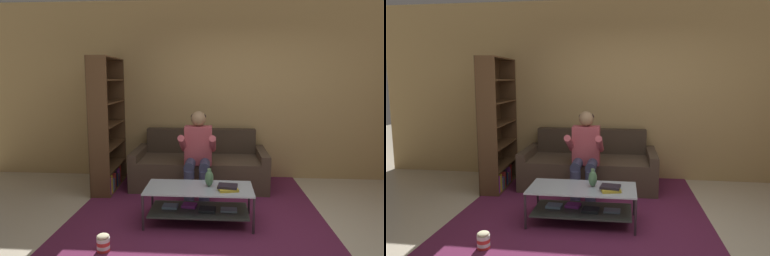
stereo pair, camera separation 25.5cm
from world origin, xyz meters
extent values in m
plane|color=beige|center=(0.00, 0.00, 0.00)|extent=(16.80, 16.80, 0.00)
cube|color=tan|center=(0.00, 2.46, 1.45)|extent=(8.40, 0.12, 2.90)
cube|color=#49392C|center=(-0.54, 1.86, 0.23)|extent=(1.76, 0.96, 0.45)
cube|color=#3E3025|center=(-0.54, 2.25, 0.65)|extent=(1.76, 0.18, 0.39)
cube|color=#49392C|center=(-1.48, 1.86, 0.29)|extent=(0.13, 0.96, 0.57)
cube|color=#49392C|center=(0.41, 1.86, 0.29)|extent=(0.13, 0.96, 0.57)
cylinder|color=#3A3B59|center=(-0.64, 1.07, 0.23)|extent=(0.14, 0.14, 0.45)
cylinder|color=#3A3B59|center=(-0.44, 1.07, 0.23)|extent=(0.14, 0.14, 0.45)
cylinder|color=#3A3B59|center=(-0.64, 1.25, 0.49)|extent=(0.14, 0.42, 0.14)
cylinder|color=#3A3B59|center=(-0.44, 1.25, 0.49)|extent=(0.14, 0.42, 0.14)
cube|color=#B54954|center=(-0.54, 1.46, 0.72)|extent=(0.38, 0.22, 0.54)
cylinder|color=#B54954|center=(-0.74, 1.28, 0.77)|extent=(0.09, 0.49, 0.31)
cylinder|color=#B54954|center=(-0.33, 1.28, 0.77)|extent=(0.09, 0.49, 0.31)
sphere|color=#987453|center=(-0.54, 1.46, 1.10)|extent=(0.21, 0.21, 0.21)
ellipsoid|color=black|center=(-0.54, 1.48, 1.12)|extent=(0.21, 0.21, 0.13)
cube|color=#ACB9CA|center=(-0.47, 0.50, 0.41)|extent=(1.22, 0.57, 0.02)
cube|color=#39423C|center=(-0.47, 0.50, 0.15)|extent=(1.12, 0.53, 0.02)
cylinder|color=#30242C|center=(-1.07, 0.22, 0.21)|extent=(0.03, 0.03, 0.42)
cylinder|color=#30242C|center=(0.12, 0.22, 0.21)|extent=(0.03, 0.03, 0.42)
cylinder|color=#30242C|center=(-1.07, 0.77, 0.21)|extent=(0.03, 0.03, 0.42)
cylinder|color=#30242C|center=(0.12, 0.77, 0.21)|extent=(0.03, 0.03, 0.42)
cube|color=#779EBB|center=(-0.81, 0.53, 0.17)|extent=(0.18, 0.15, 0.03)
cube|color=purple|center=(-0.59, 0.57, 0.17)|extent=(0.18, 0.16, 0.03)
cube|color=#1F232A|center=(-0.38, 0.46, 0.17)|extent=(0.20, 0.17, 0.03)
cube|color=#7791A9|center=(-0.13, 0.48, 0.17)|extent=(0.19, 0.14, 0.02)
cube|color=#5F1F41|center=(-0.50, 1.08, 0.01)|extent=(3.00, 3.36, 0.01)
cube|color=#7E4E62|center=(-0.50, 1.08, 0.01)|extent=(1.65, 1.85, 0.00)
ellipsoid|color=#4E7650|center=(-0.36, 0.54, 0.52)|extent=(0.10, 0.10, 0.19)
cylinder|color=#4E7650|center=(-0.36, 0.54, 0.61)|extent=(0.04, 0.04, 0.04)
cube|color=gold|center=(-0.15, 0.41, 0.44)|extent=(0.24, 0.22, 0.03)
cube|color=black|center=(-0.15, 0.42, 0.46)|extent=(0.23, 0.19, 0.03)
cube|color=#51351F|center=(-1.88, 1.19, 0.98)|extent=(0.28, 0.03, 1.96)
cube|color=#51351F|center=(-1.93, 2.22, 0.98)|extent=(0.28, 0.03, 1.96)
cube|color=#51351F|center=(-2.03, 1.70, 0.98)|extent=(0.07, 1.05, 1.96)
cube|color=#51351F|center=(-1.90, 1.70, 0.01)|extent=(0.33, 1.03, 0.02)
cube|color=#51351F|center=(-1.90, 1.70, 0.33)|extent=(0.33, 1.03, 0.02)
cube|color=#51351F|center=(-1.90, 1.70, 0.65)|extent=(0.33, 1.03, 0.02)
cube|color=#51351F|center=(-1.90, 1.70, 0.98)|extent=(0.33, 1.03, 0.02)
cube|color=#51351F|center=(-1.90, 1.70, 1.30)|extent=(0.33, 1.03, 0.02)
cube|color=#51351F|center=(-1.90, 1.70, 1.63)|extent=(0.33, 1.03, 0.02)
cube|color=#51351F|center=(-1.90, 1.70, 1.95)|extent=(0.33, 1.03, 0.02)
cube|color=teal|center=(-1.87, 1.23, 0.14)|extent=(0.23, 0.05, 0.24)
cube|color=purple|center=(-1.88, 1.29, 0.15)|extent=(0.24, 0.06, 0.25)
cube|color=gold|center=(-1.89, 1.34, 0.14)|extent=(0.25, 0.05, 0.24)
cube|color=gold|center=(-1.89, 1.39, 0.15)|extent=(0.24, 0.05, 0.25)
cube|color=teal|center=(-1.89, 1.43, 0.11)|extent=(0.23, 0.04, 0.18)
cube|color=purple|center=(-1.87, 1.48, 0.11)|extent=(0.19, 0.04, 0.19)
cube|color=#388B55|center=(-1.90, 1.52, 0.11)|extent=(0.26, 0.05, 0.17)
cube|color=red|center=(-1.88, 1.57, 0.14)|extent=(0.22, 0.06, 0.23)
cube|color=#2B1D2D|center=(-1.88, 1.63, 0.14)|extent=(0.20, 0.06, 0.25)
cube|color=blue|center=(-1.91, 1.69, 0.11)|extent=(0.25, 0.05, 0.18)
cube|color=#A16A53|center=(-1.88, 1.75, 0.11)|extent=(0.19, 0.06, 0.17)
cube|color=purple|center=(-1.92, 1.81, 0.14)|extent=(0.26, 0.05, 0.25)
cube|color=teal|center=(-1.89, 1.85, 0.13)|extent=(0.20, 0.04, 0.21)
cube|color=red|center=(-1.91, 1.89, 0.15)|extent=(0.23, 0.06, 0.26)
cylinder|color=red|center=(-1.35, -0.25, 0.02)|extent=(0.12, 0.12, 0.04)
cylinder|color=white|center=(-1.35, -0.25, 0.05)|extent=(0.12, 0.12, 0.04)
cylinder|color=red|center=(-1.35, -0.25, 0.09)|extent=(0.12, 0.12, 0.04)
cylinder|color=white|center=(-1.35, -0.25, 0.12)|extent=(0.12, 0.12, 0.04)
ellipsoid|color=beige|center=(-1.35, -0.25, 0.16)|extent=(0.12, 0.12, 0.04)
camera|label=1|loc=(-0.28, -3.26, 1.65)|focal=32.00mm
camera|label=2|loc=(-0.02, -3.23, 1.65)|focal=32.00mm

